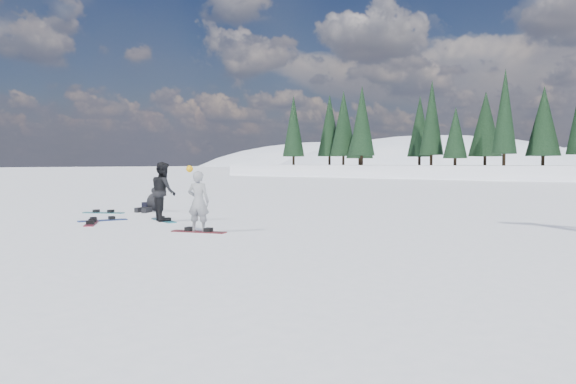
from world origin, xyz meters
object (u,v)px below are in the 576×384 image
at_px(gear_bag, 148,206).
at_px(snowboard_loose_b, 91,224).
at_px(seated_rider, 154,202).
at_px(snowboarder_man, 163,191).
at_px(snowboarder_woman, 198,201).
at_px(snowboard_loose_a, 103,220).
at_px(snowboard_loose_c, 103,213).

relative_size(gear_bag, snowboard_loose_b, 0.30).
xyz_separation_m(seated_rider, gear_bag, (-0.70, 0.26, -0.20)).
bearing_deg(snowboarder_man, snowboarder_woman, -175.78).
bearing_deg(snowboard_loose_b, snowboard_loose_a, 165.57).
xyz_separation_m(snowboarder_man, snowboard_loose_a, (-1.53, -1.18, -0.92)).
height_order(snowboarder_woman, snowboard_loose_c, snowboarder_woman).
relative_size(seated_rider, snowboard_loose_c, 0.79).
distance_m(seated_rider, gear_bag, 0.77).
bearing_deg(snowboard_loose_c, snowboard_loose_b, -69.26).
xyz_separation_m(snowboarder_woman, snowboard_loose_b, (-3.99, -0.67, -0.81)).
height_order(snowboarder_woman, seated_rider, snowboarder_woman).
bearing_deg(snowboarder_woman, snowboard_loose_a, -25.21).
relative_size(seated_rider, snowboard_loose_b, 0.79).
height_order(seated_rider, gear_bag, seated_rider).
height_order(snowboard_loose_c, snowboard_loose_a, same).
bearing_deg(snowboarder_woman, snowboarder_man, -46.85).
distance_m(snowboarder_man, snowboard_loose_a, 2.14).
xyz_separation_m(snowboarder_man, gear_bag, (-3.73, 2.21, -0.78)).
bearing_deg(snowboard_loose_c, snowboarder_man, -36.33).
bearing_deg(snowboarder_man, snowboard_loose_b, 90.30).
height_order(snowboarder_man, seated_rider, snowboarder_man).
xyz_separation_m(gear_bag, snowboard_loose_c, (-0.14, -1.85, -0.14)).
xyz_separation_m(snowboarder_man, seated_rider, (-3.03, 1.95, -0.58)).
bearing_deg(snowboarder_man, snowboard_loose_a, 64.48).
xyz_separation_m(seated_rider, snowboard_loose_c, (-0.84, -1.59, -0.34)).
distance_m(snowboarder_woman, snowboard_loose_a, 4.63).
height_order(snowboarder_man, gear_bag, snowboarder_man).
bearing_deg(snowboarder_woman, gear_bag, -51.39).
height_order(snowboarder_woman, gear_bag, snowboarder_woman).
height_order(snowboard_loose_b, snowboard_loose_a, same).
relative_size(snowboarder_woman, snowboard_loose_a, 1.18).
relative_size(snowboarder_man, snowboard_loose_c, 1.24).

